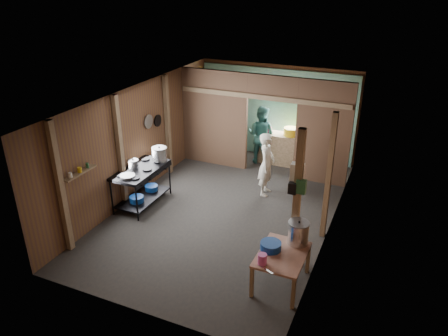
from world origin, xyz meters
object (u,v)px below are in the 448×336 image
at_px(stove_pot_large, 160,155).
at_px(yellow_tub, 291,132).
at_px(pink_bucket, 262,259).
at_px(stock_pot, 298,233).
at_px(prep_table, 281,269).
at_px(gas_range, 142,186).
at_px(cook, 267,164).

distance_m(stove_pot_large, yellow_tub, 3.73).
bearing_deg(pink_bucket, stove_pot_large, 144.53).
bearing_deg(stove_pot_large, stock_pot, -23.20).
height_order(prep_table, pink_bucket, pink_bucket).
distance_m(stove_pot_large, pink_bucket, 4.09).
bearing_deg(stock_pot, gas_range, 165.01).
height_order(gas_range, pink_bucket, gas_range).
distance_m(yellow_tub, cook, 1.91).
bearing_deg(yellow_tub, cook, -91.29).
xyz_separation_m(gas_range, stove_pot_large, (0.17, 0.55, 0.60)).
relative_size(prep_table, cook, 0.69).
distance_m(gas_range, prep_table, 3.98).
relative_size(prep_table, stock_pot, 2.42).
bearing_deg(prep_table, gas_range, 158.85).
bearing_deg(stock_pot, pink_bucket, -115.30).
distance_m(prep_table, yellow_tub, 5.13).
distance_m(stove_pot_large, cook, 2.50).
distance_m(gas_range, cook, 2.92).
height_order(prep_table, stove_pot_large, stove_pot_large).
distance_m(prep_table, stock_pot, 0.67).
relative_size(prep_table, pink_bucket, 5.95).
bearing_deg(gas_range, prep_table, -21.15).
distance_m(gas_range, stove_pot_large, 0.83).
xyz_separation_m(gas_range, pink_bucket, (3.49, -1.82, 0.27)).
xyz_separation_m(gas_range, prep_table, (3.71, -1.43, -0.13)).
bearing_deg(pink_bucket, yellow_tub, 100.97).
height_order(stove_pot_large, yellow_tub, stove_pot_large).
xyz_separation_m(pink_bucket, cook, (-1.07, 3.42, 0.05)).
relative_size(gas_range, prep_table, 1.42).
xyz_separation_m(gas_range, stock_pot, (3.86, -1.03, 0.38)).
bearing_deg(yellow_tub, gas_range, -125.16).
bearing_deg(prep_table, stove_pot_large, 150.75).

